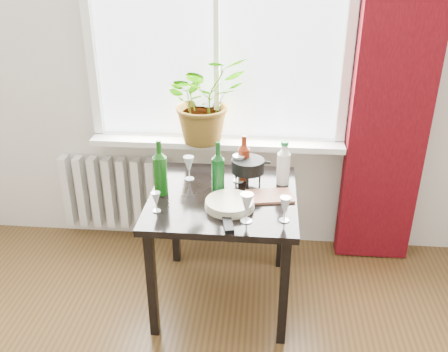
# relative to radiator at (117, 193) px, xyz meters

# --- Properties ---
(window) EXTENTS (1.72, 0.08, 1.62)m
(window) POSITION_rel_radiator_xyz_m (0.75, 0.04, 1.22)
(window) COLOR white
(window) RESTS_ON ground
(windowsill) EXTENTS (1.72, 0.20, 0.04)m
(windowsill) POSITION_rel_radiator_xyz_m (0.75, -0.03, 0.44)
(windowsill) COLOR silver
(windowsill) RESTS_ON ground
(curtain) EXTENTS (0.50, 0.12, 2.56)m
(curtain) POSITION_rel_radiator_xyz_m (1.87, -0.06, 0.92)
(curtain) COLOR #3C050B
(curtain) RESTS_ON ground
(radiator) EXTENTS (0.80, 0.10, 0.55)m
(radiator) POSITION_rel_radiator_xyz_m (0.00, 0.00, 0.00)
(radiator) COLOR silver
(radiator) RESTS_ON ground
(table) EXTENTS (0.85, 0.85, 0.74)m
(table) POSITION_rel_radiator_xyz_m (0.85, -0.63, 0.27)
(table) COLOR black
(table) RESTS_ON ground
(potted_plant) EXTENTS (0.68, 0.66, 0.58)m
(potted_plant) POSITION_rel_radiator_xyz_m (0.68, -0.06, 0.76)
(potted_plant) COLOR #3A691C
(potted_plant) RESTS_ON windowsill
(wine_bottle_left) EXTENTS (0.09, 0.09, 0.34)m
(wine_bottle_left) POSITION_rel_radiator_xyz_m (0.49, -0.64, 0.53)
(wine_bottle_left) COLOR #0D420C
(wine_bottle_left) RESTS_ON table
(wine_bottle_right) EXTENTS (0.10, 0.10, 0.32)m
(wine_bottle_right) POSITION_rel_radiator_xyz_m (0.82, -0.60, 0.52)
(wine_bottle_right) COLOR #0B3D13
(wine_bottle_right) RESTS_ON table
(bottle_amber) EXTENTS (0.08, 0.08, 0.30)m
(bottle_amber) POSITION_rel_radiator_xyz_m (0.96, -0.41, 0.51)
(bottle_amber) COLOR maroon
(bottle_amber) RESTS_ON table
(cleaning_bottle) EXTENTS (0.09, 0.09, 0.27)m
(cleaning_bottle) POSITION_rel_radiator_xyz_m (1.20, -0.45, 0.50)
(cleaning_bottle) COLOR white
(cleaning_bottle) RESTS_ON table
(wineglass_front_right) EXTENTS (0.09, 0.09, 0.17)m
(wineglass_front_right) POSITION_rel_radiator_xyz_m (1.00, -0.91, 0.44)
(wineglass_front_right) COLOR white
(wineglass_front_right) RESTS_ON table
(wineglass_far_right) EXTENTS (0.08, 0.08, 0.14)m
(wineglass_far_right) POSITION_rel_radiator_xyz_m (1.20, -0.89, 0.43)
(wineglass_far_right) COLOR silver
(wineglass_far_right) RESTS_ON table
(wineglass_back_center) EXTENTS (0.10, 0.10, 0.18)m
(wineglass_back_center) POSITION_rel_radiator_xyz_m (0.93, -0.44, 0.45)
(wineglass_back_center) COLOR silver
(wineglass_back_center) RESTS_ON table
(wineglass_back_left) EXTENTS (0.08, 0.08, 0.16)m
(wineglass_back_left) POSITION_rel_radiator_xyz_m (0.62, -0.44, 0.44)
(wineglass_back_left) COLOR silver
(wineglass_back_left) RESTS_ON table
(wineglass_front_left) EXTENTS (0.06, 0.06, 0.12)m
(wineglass_front_left) POSITION_rel_radiator_xyz_m (0.51, -0.85, 0.42)
(wineglass_front_left) COLOR silver
(wineglass_front_left) RESTS_ON table
(plate_stack) EXTENTS (0.30, 0.30, 0.05)m
(plate_stack) POSITION_rel_radiator_xyz_m (0.90, -0.77, 0.38)
(plate_stack) COLOR #BBB99B
(plate_stack) RESTS_ON table
(fondue_pot) EXTENTS (0.24, 0.21, 0.15)m
(fondue_pot) POSITION_rel_radiator_xyz_m (0.98, -0.46, 0.44)
(fondue_pot) COLOR black
(fondue_pot) RESTS_ON table
(tv_remote) EXTENTS (0.08, 0.17, 0.02)m
(tv_remote) POSITION_rel_radiator_xyz_m (0.90, -0.96, 0.37)
(tv_remote) COLOR black
(tv_remote) RESTS_ON table
(cutting_board) EXTENTS (0.29, 0.21, 0.01)m
(cutting_board) POSITION_rel_radiator_xyz_m (1.12, -0.63, 0.37)
(cutting_board) COLOR #915941
(cutting_board) RESTS_ON table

